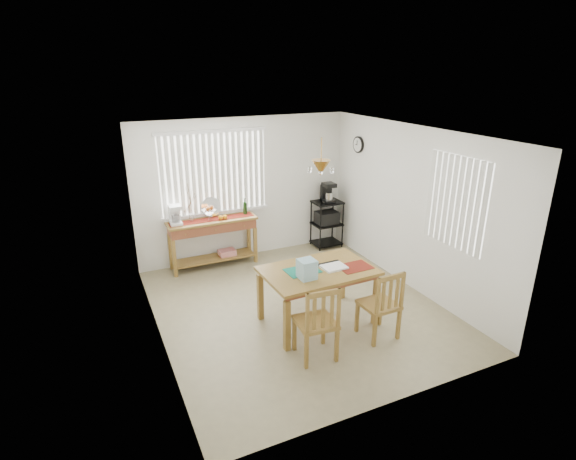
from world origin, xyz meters
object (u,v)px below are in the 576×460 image
wire_cart (327,219)px  chair_left (317,323)px  dining_table (318,275)px  chair_right (381,305)px  sideboard (213,231)px  cart_items (327,193)px

wire_cart → chair_left: 3.73m
dining_table → chair_right: bearing=-51.1°
sideboard → wire_cart: bearing=-0.4°
cart_items → chair_left: cart_items is taller
sideboard → chair_left: (0.37, -3.21, -0.17)m
cart_items → chair_left: bearing=-121.3°
dining_table → sideboard: bearing=107.6°
sideboard → wire_cart: size_ratio=1.69×
cart_items → dining_table: size_ratio=0.25×
cart_items → chair_right: 3.35m
chair_left → cart_items: bearing=58.7°
chair_left → dining_table: bearing=61.0°
sideboard → chair_left: size_ratio=1.56×
wire_cart → chair_right: (-0.96, -3.14, -0.08)m
cart_items → chair_right: bearing=-107.0°
wire_cart → chair_right: chair_right is taller
sideboard → wire_cart: (2.31, -0.02, -0.11)m
chair_left → sideboard: bearing=96.6°
wire_cart → cart_items: cart_items is taller
cart_items → dining_table: bearing=-121.9°
chair_right → chair_left: bearing=-177.2°
dining_table → chair_right: (0.56, -0.70, -0.23)m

